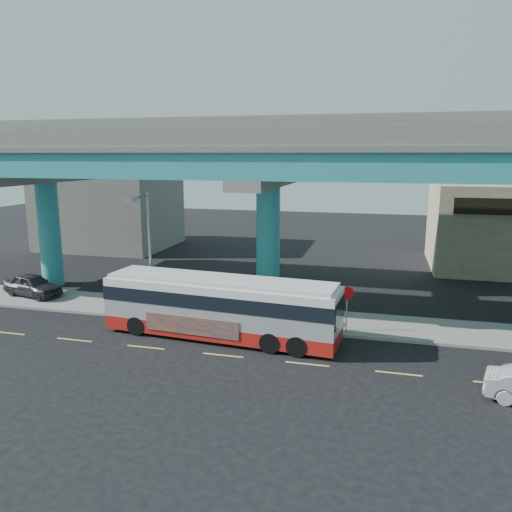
% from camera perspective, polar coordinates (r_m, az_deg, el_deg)
% --- Properties ---
extents(ground, '(120.00, 120.00, 0.00)m').
position_cam_1_polar(ground, '(24.33, -3.56, -11.01)').
color(ground, black).
rests_on(ground, ground).
extents(sidewalk, '(70.00, 4.00, 0.15)m').
position_cam_1_polar(sidewalk, '(29.25, -0.22, -6.88)').
color(sidewalk, gray).
rests_on(sidewalk, ground).
extents(lane_markings, '(58.00, 0.12, 0.01)m').
position_cam_1_polar(lane_markings, '(24.06, -3.78, -11.26)').
color(lane_markings, '#D8C64C').
rests_on(lane_markings, ground).
extents(viaduct, '(52.00, 12.40, 11.70)m').
position_cam_1_polar(viaduct, '(31.25, 1.48, 11.22)').
color(viaduct, teal).
rests_on(viaduct, ground).
extents(building_concrete, '(12.00, 10.00, 9.00)m').
position_cam_1_polar(building_concrete, '(53.00, -16.37, 5.88)').
color(building_concrete, gray).
rests_on(building_concrete, ground).
extents(transit_bus, '(12.49, 3.70, 3.16)m').
position_cam_1_polar(transit_bus, '(25.73, -4.07, -5.63)').
color(transit_bus, '#A51913').
rests_on(transit_bus, ground).
extents(parked_car, '(3.61, 5.01, 1.45)m').
position_cam_1_polar(parked_car, '(35.99, -24.17, -3.05)').
color(parked_car, '#2E2D32').
rests_on(parked_car, sidewalk).
extents(street_lamp, '(0.50, 2.35, 7.11)m').
position_cam_1_polar(street_lamp, '(28.24, -12.59, 2.09)').
color(street_lamp, gray).
rests_on(street_lamp, sidewalk).
extents(stop_sign, '(0.72, 0.17, 2.42)m').
position_cam_1_polar(stop_sign, '(26.63, 10.37, -4.86)').
color(stop_sign, gray).
rests_on(stop_sign, sidewalk).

